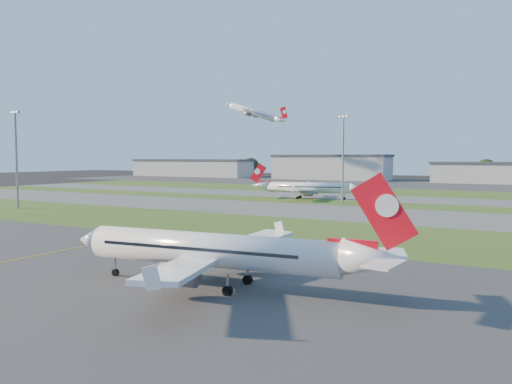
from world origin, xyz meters
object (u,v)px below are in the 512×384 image
Objects in this scene: airliner_parked at (212,251)px; light_mast_centre at (343,153)px; light_mast_west at (16,153)px; airliner_taxiing at (307,188)px.

light_mast_centre reaches higher than airliner_parked.
light_mast_west is at bearing -141.34° from light_mast_centre.
light_mast_west reaches higher than airliner_taxiing.
light_mast_west is at bearing 148.92° from airliner_parked.
light_mast_centre is at bearing 95.10° from airliner_parked.
airliner_taxiing is at bearing 147.35° from light_mast_centre.
light_mast_centre is (-20.33, 96.83, 10.98)m from airliner_parked.
light_mast_west and light_mast_centre have the same top height.
airliner_parked is 1.35× the size of light_mast_centre.
light_mast_west is (-90.33, 40.83, 10.98)m from airliner_parked.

